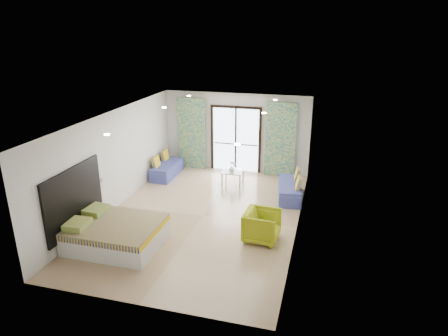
% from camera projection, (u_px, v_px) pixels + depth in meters
% --- Properties ---
extents(floor, '(5.00, 7.50, 0.01)m').
position_uv_depth(floor, '(203.00, 216.00, 10.69)').
color(floor, '#9D7F5E').
rests_on(floor, ground).
extents(ceiling, '(5.00, 7.50, 0.01)m').
position_uv_depth(ceiling, '(201.00, 117.00, 9.78)').
color(ceiling, silver).
rests_on(ceiling, ground).
extents(wall_back, '(5.00, 0.01, 2.70)m').
position_uv_depth(wall_back, '(236.00, 133.00, 13.64)').
color(wall_back, silver).
rests_on(wall_back, ground).
extents(wall_front, '(5.00, 0.01, 2.70)m').
position_uv_depth(wall_front, '(133.00, 240.00, 6.83)').
color(wall_front, silver).
rests_on(wall_front, ground).
extents(wall_left, '(0.01, 7.50, 2.70)m').
position_uv_depth(wall_left, '(115.00, 160.00, 10.85)').
color(wall_left, silver).
rests_on(wall_left, ground).
extents(wall_right, '(0.01, 7.50, 2.70)m').
position_uv_depth(wall_right, '(300.00, 178.00, 9.62)').
color(wall_right, silver).
rests_on(wall_right, ground).
extents(balcony_door, '(1.76, 0.08, 2.28)m').
position_uv_depth(balcony_door, '(236.00, 136.00, 13.65)').
color(balcony_door, black).
rests_on(balcony_door, floor).
extents(balcony_rail, '(1.52, 0.03, 0.04)m').
position_uv_depth(balcony_rail, '(236.00, 144.00, 13.76)').
color(balcony_rail, '#595451').
rests_on(balcony_rail, balcony_door).
extents(curtain_left, '(1.00, 0.10, 2.50)m').
position_uv_depth(curtain_left, '(192.00, 134.00, 13.90)').
color(curtain_left, silver).
rests_on(curtain_left, floor).
extents(curtain_right, '(1.00, 0.10, 2.50)m').
position_uv_depth(curtain_right, '(280.00, 140.00, 13.13)').
color(curtain_right, silver).
rests_on(curtain_right, floor).
extents(downlight_a, '(0.12, 0.12, 0.02)m').
position_uv_depth(downlight_a, '(107.00, 135.00, 8.32)').
color(downlight_a, '#FFE0B2').
rests_on(downlight_a, ceiling).
extents(downlight_b, '(0.12, 0.12, 0.02)m').
position_uv_depth(downlight_b, '(237.00, 144.00, 7.63)').
color(downlight_b, '#FFE0B2').
rests_on(downlight_b, ceiling).
extents(downlight_c, '(0.12, 0.12, 0.02)m').
position_uv_depth(downlight_c, '(164.00, 107.00, 11.05)').
color(downlight_c, '#FFE0B2').
rests_on(downlight_c, ceiling).
extents(downlight_d, '(0.12, 0.12, 0.02)m').
position_uv_depth(downlight_d, '(264.00, 113.00, 10.36)').
color(downlight_d, '#FFE0B2').
rests_on(downlight_d, ceiling).
extents(downlight_e, '(0.12, 0.12, 0.02)m').
position_uv_depth(downlight_e, '(189.00, 96.00, 12.86)').
color(downlight_e, '#FFE0B2').
rests_on(downlight_e, ceiling).
extents(downlight_f, '(0.12, 0.12, 0.02)m').
position_uv_depth(downlight_f, '(275.00, 100.00, 12.17)').
color(downlight_f, '#FFE0B2').
rests_on(downlight_f, ceiling).
extents(headboard, '(0.06, 2.10, 1.50)m').
position_uv_depth(headboard, '(74.00, 199.00, 9.18)').
color(headboard, black).
rests_on(headboard, floor).
extents(switch_plate, '(0.02, 0.10, 0.10)m').
position_uv_depth(switch_plate, '(103.00, 180.00, 10.32)').
color(switch_plate, silver).
rests_on(switch_plate, wall_left).
extents(bed, '(2.02, 1.65, 0.70)m').
position_uv_depth(bed, '(116.00, 233.00, 9.20)').
color(bed, silver).
rests_on(bed, floor).
extents(daybed_left, '(0.63, 1.60, 0.79)m').
position_uv_depth(daybed_left, '(167.00, 169.00, 13.47)').
color(daybed_left, '#3A428C').
rests_on(daybed_left, floor).
extents(daybed_right, '(0.85, 1.71, 0.81)m').
position_uv_depth(daybed_right, '(290.00, 190.00, 11.76)').
color(daybed_right, '#3A428C').
rests_on(daybed_right, floor).
extents(coffee_table, '(0.68, 0.68, 0.76)m').
position_uv_depth(coffee_table, '(233.00, 172.00, 12.76)').
color(coffee_table, silver).
rests_on(coffee_table, floor).
extents(vase, '(0.24, 0.24, 0.18)m').
position_uv_depth(vase, '(232.00, 169.00, 12.65)').
color(vase, white).
rests_on(vase, coffee_table).
extents(armchair, '(0.79, 0.84, 0.82)m').
position_uv_depth(armchair, '(262.00, 224.00, 9.37)').
color(armchair, '#9FAA16').
rests_on(armchair, floor).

